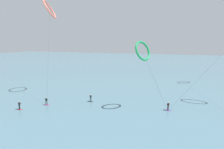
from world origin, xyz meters
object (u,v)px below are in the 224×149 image
at_px(surfer_violet, 168,107).
at_px(surfer_magenta, 46,102).
at_px(kite_coral, 50,9).
at_px(kite_emerald, 143,51).
at_px(surfer_crimson, 19,106).
at_px(surfer_charcoal, 91,98).

distance_m(surfer_violet, surfer_magenta, 24.94).
relative_size(surfer_violet, kite_coral, 0.07).
bearing_deg(surfer_violet, kite_emerald, 70.44).
height_order(surfer_violet, surfer_magenta, same).
relative_size(surfer_crimson, kite_emerald, 0.13).
xyz_separation_m(surfer_violet, surfer_magenta, (-24.30, -5.58, 0.00)).
height_order(surfer_violet, kite_emerald, kite_emerald).
distance_m(surfer_charcoal, kite_emerald, 15.61).
bearing_deg(surfer_crimson, kite_emerald, 85.59).
distance_m(surfer_crimson, kite_coral, 24.34).
height_order(surfer_crimson, surfer_charcoal, same).
relative_size(surfer_magenta, kite_emerald, 0.13).
height_order(surfer_magenta, surfer_crimson, same).
bearing_deg(surfer_charcoal, surfer_violet, 103.91).
xyz_separation_m(surfer_crimson, kite_emerald, (22.45, 8.76, 10.73)).
xyz_separation_m(surfer_crimson, surfer_charcoal, (11.11, 8.94, 0.00)).
distance_m(surfer_magenta, kite_coral, 23.00).
bearing_deg(surfer_magenta, kite_coral, 104.97).
xyz_separation_m(surfer_magenta, kite_emerald, (19.16, 4.92, 10.73)).
bearing_deg(surfer_violet, kite_coral, 56.03).
bearing_deg(surfer_charcoal, kite_emerald, 101.32).
height_order(surfer_magenta, kite_coral, kite_coral).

